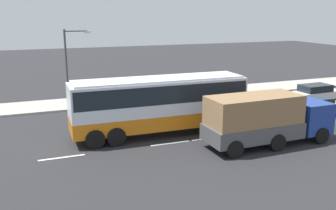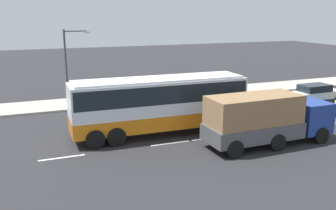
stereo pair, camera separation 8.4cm
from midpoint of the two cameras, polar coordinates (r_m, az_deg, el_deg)
ground_plane at (r=24.15m, az=-2.14°, el=-4.00°), size 120.00×120.00×0.00m
sidewalk_curb at (r=32.54m, az=-7.44°, el=0.76°), size 80.00×4.00×0.15m
lane_centreline at (r=21.62m, az=-2.47°, el=-6.18°), size 37.14×0.16×0.01m
coach_bus at (r=22.97m, az=-1.40°, el=0.77°), size 10.89×2.78×3.57m
cargo_truck at (r=22.02m, az=14.55°, el=-1.93°), size 7.73×2.66×2.96m
car_white_minivan at (r=34.28m, az=21.49°, el=1.79°), size 4.69×1.99×1.48m
car_yellow_taxi at (r=29.66m, az=21.36°, el=-0.07°), size 4.50×2.05×1.37m
pedestrian_near_curb at (r=30.86m, az=-9.03°, el=1.82°), size 0.32×0.32×1.56m
street_lamp at (r=29.84m, az=-14.90°, el=6.31°), size 2.03×0.24×6.04m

